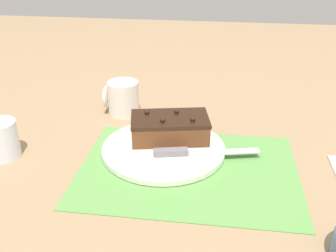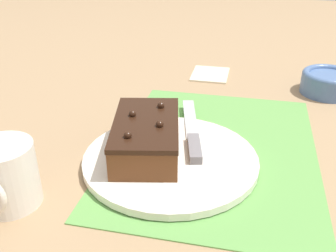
% 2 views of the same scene
% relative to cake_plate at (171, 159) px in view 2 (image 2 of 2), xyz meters
% --- Properties ---
extents(ground_plane, '(3.00, 3.00, 0.00)m').
position_rel_cake_plate_xyz_m(ground_plane, '(-0.06, 0.06, -0.01)').
color(ground_plane, '#9E7F5B').
extents(placemat_woven, '(0.46, 0.34, 0.00)m').
position_rel_cake_plate_xyz_m(placemat_woven, '(-0.06, 0.06, -0.01)').
color(placemat_woven, '#609E4C').
rests_on(placemat_woven, ground_plane).
extents(cake_plate, '(0.28, 0.28, 0.01)m').
position_rel_cake_plate_xyz_m(cake_plate, '(0.00, 0.00, 0.00)').
color(cake_plate, white).
rests_on(cake_plate, placemat_woven).
extents(chocolate_cake, '(0.20, 0.14, 0.06)m').
position_rel_cake_plate_xyz_m(chocolate_cake, '(-0.01, -0.04, 0.03)').
color(chocolate_cake, brown).
rests_on(chocolate_cake, cake_plate).
extents(serving_knife, '(0.24, 0.07, 0.01)m').
position_rel_cake_plate_xyz_m(serving_knife, '(-0.06, 0.03, 0.01)').
color(serving_knife, slate).
rests_on(serving_knife, cake_plate).
extents(small_bowl, '(0.12, 0.12, 0.05)m').
position_rel_cake_plate_xyz_m(small_bowl, '(-0.36, 0.29, 0.02)').
color(small_bowl, '#4C6B9E').
rests_on(small_bowl, ground_plane).
extents(coffee_mug, '(0.09, 0.08, 0.09)m').
position_rel_cake_plate_xyz_m(coffee_mug, '(0.14, -0.20, 0.04)').
color(coffee_mug, silver).
rests_on(coffee_mug, ground_plane).
extents(folded_napkin, '(0.11, 0.09, 0.01)m').
position_rel_cake_plate_xyz_m(folded_napkin, '(-0.42, 0.01, -0.01)').
color(folded_napkin, beige).
rests_on(folded_napkin, ground_plane).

